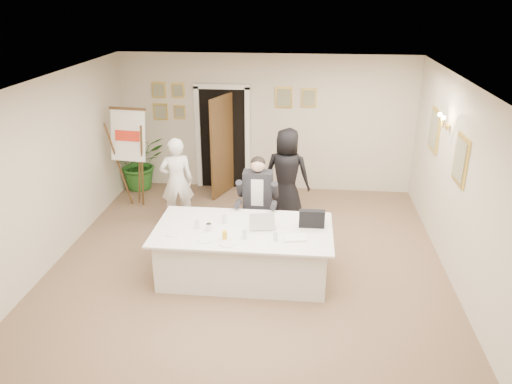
{
  "coord_description": "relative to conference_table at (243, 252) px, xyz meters",
  "views": [
    {
      "loc": [
        0.8,
        -6.46,
        3.97
      ],
      "look_at": [
        0.08,
        0.6,
        1.07
      ],
      "focal_mm": 35.0,
      "sensor_mm": 36.0,
      "label": 1
    }
  ],
  "objects": [
    {
      "name": "floor",
      "position": [
        0.03,
        0.09,
        -0.39
      ],
      "size": [
        7.0,
        7.0,
        0.0
      ],
      "primitive_type": "plane",
      "color": "brown",
      "rests_on": "ground"
    },
    {
      "name": "ceiling",
      "position": [
        0.03,
        0.09,
        2.41
      ],
      "size": [
        6.0,
        7.0,
        0.02
      ],
      "primitive_type": "cube",
      "color": "white",
      "rests_on": "wall_back"
    },
    {
      "name": "wall_back",
      "position": [
        0.03,
        3.59,
        1.01
      ],
      "size": [
        6.0,
        0.1,
        2.8
      ],
      "primitive_type": "cube",
      "color": "beige",
      "rests_on": "floor"
    },
    {
      "name": "wall_front",
      "position": [
        0.03,
        -3.41,
        1.01
      ],
      "size": [
        6.0,
        0.1,
        2.8
      ],
      "primitive_type": "cube",
      "color": "beige",
      "rests_on": "floor"
    },
    {
      "name": "wall_left",
      "position": [
        -2.97,
        0.09,
        1.01
      ],
      "size": [
        0.1,
        7.0,
        2.8
      ],
      "primitive_type": "cube",
      "color": "beige",
      "rests_on": "floor"
    },
    {
      "name": "wall_right",
      "position": [
        3.03,
        0.09,
        1.01
      ],
      "size": [
        0.1,
        7.0,
        2.8
      ],
      "primitive_type": "cube",
      "color": "beige",
      "rests_on": "floor"
    },
    {
      "name": "doorway",
      "position": [
        -0.85,
        3.41,
        0.65
      ],
      "size": [
        1.14,
        0.86,
        2.2
      ],
      "color": "black",
      "rests_on": "floor"
    },
    {
      "name": "pictures_back_wall",
      "position": [
        -0.77,
        3.56,
        1.46
      ],
      "size": [
        3.4,
        0.06,
        0.8
      ],
      "primitive_type": null,
      "color": "#E5C04E",
      "rests_on": "wall_back"
    },
    {
      "name": "pictures_right_wall",
      "position": [
        3.0,
        1.29,
        1.36
      ],
      "size": [
        0.06,
        2.2,
        0.8
      ],
      "primitive_type": null,
      "color": "#E5C04E",
      "rests_on": "wall_right"
    },
    {
      "name": "wall_sconce",
      "position": [
        2.93,
        1.29,
        1.71
      ],
      "size": [
        0.2,
        0.3,
        0.24
      ],
      "primitive_type": null,
      "color": "gold",
      "rests_on": "wall_right"
    },
    {
      "name": "conference_table",
      "position": [
        0.0,
        0.0,
        0.0
      ],
      "size": [
        2.55,
        1.36,
        0.78
      ],
      "color": "white",
      "rests_on": "floor"
    },
    {
      "name": "seated_man",
      "position": [
        0.1,
        1.06,
        0.37
      ],
      "size": [
        0.76,
        0.8,
        1.52
      ],
      "primitive_type": null,
      "rotation": [
        0.0,
        0.0,
        0.18
      ],
      "color": "black",
      "rests_on": "floor"
    },
    {
      "name": "flip_chart",
      "position": [
        -2.41,
        2.35,
        0.5
      ],
      "size": [
        0.69,
        0.46,
        1.92
      ],
      "color": "#3F2914",
      "rests_on": "floor"
    },
    {
      "name": "standing_man",
      "position": [
        -1.4,
        1.69,
        0.41
      ],
      "size": [
        0.67,
        0.54,
        1.6
      ],
      "primitive_type": "imported",
      "rotation": [
        0.0,
        0.0,
        3.46
      ],
      "color": "white",
      "rests_on": "floor"
    },
    {
      "name": "standing_woman",
      "position": [
        0.53,
        2.09,
        0.46
      ],
      "size": [
        0.93,
        0.7,
        1.71
      ],
      "primitive_type": "imported",
      "rotation": [
        0.0,
        0.0,
        2.94
      ],
      "color": "black",
      "rests_on": "floor"
    },
    {
      "name": "potted_palm",
      "position": [
        -2.62,
        3.29,
        0.17
      ],
      "size": [
        1.35,
        1.33,
        1.13
      ],
      "primitive_type": "imported",
      "rotation": [
        0.0,
        0.0,
        0.69
      ],
      "color": "#256220",
      "rests_on": "floor"
    },
    {
      "name": "laptop",
      "position": [
        0.27,
        0.1,
        0.52
      ],
      "size": [
        0.42,
        0.43,
        0.28
      ],
      "primitive_type": null,
      "rotation": [
        0.0,
        0.0,
        0.17
      ],
      "color": "#B7BABC",
      "rests_on": "conference_table"
    },
    {
      "name": "laptop_bag",
      "position": [
        0.98,
        0.16,
        0.51
      ],
      "size": [
        0.37,
        0.11,
        0.26
      ],
      "primitive_type": "cube",
      "rotation": [
        0.0,
        0.0,
        0.01
      ],
      "color": "black",
      "rests_on": "conference_table"
    },
    {
      "name": "paper_stack",
      "position": [
        0.75,
        -0.24,
        0.4
      ],
      "size": [
        0.34,
        0.27,
        0.03
      ],
      "primitive_type": "cube",
      "rotation": [
        0.0,
        0.0,
        0.18
      ],
      "color": "white",
      "rests_on": "conference_table"
    },
    {
      "name": "plate_left",
      "position": [
        -0.95,
        -0.25,
        0.39
      ],
      "size": [
        0.3,
        0.3,
        0.01
      ],
      "primitive_type": "cylinder",
      "rotation": [
        0.0,
        0.0,
        0.3
      ],
      "color": "white",
      "rests_on": "conference_table"
    },
    {
      "name": "plate_mid",
      "position": [
        -0.46,
        -0.4,
        0.39
      ],
      "size": [
        0.26,
        0.26,
        0.01
      ],
      "primitive_type": "cylinder",
      "rotation": [
        0.0,
        0.0,
        -0.14
      ],
      "color": "white",
      "rests_on": "conference_table"
    },
    {
      "name": "plate_near",
      "position": [
        -0.16,
        -0.48,
        0.39
      ],
      "size": [
        0.27,
        0.27,
        0.01
      ],
      "primitive_type": "cylinder",
      "rotation": [
        0.0,
        0.0,
        0.2
      ],
      "color": "white",
      "rests_on": "conference_table"
    },
    {
      "name": "glass_a",
      "position": [
        -0.65,
        -0.06,
        0.45
      ],
      "size": [
        0.09,
        0.09,
        0.14
      ],
      "primitive_type": "cylinder",
      "rotation": [
        0.0,
        0.0,
        -0.32
      ],
      "color": "silver",
      "rests_on": "conference_table"
    },
    {
      "name": "glass_b",
      "position": [
        0.06,
        -0.31,
        0.45
      ],
      "size": [
        0.08,
        0.08,
        0.14
      ],
      "primitive_type": "cylinder",
      "rotation": [
        0.0,
        0.0,
        0.23
      ],
      "color": "silver",
      "rests_on": "conference_table"
    },
    {
      "name": "glass_c",
      "position": [
        0.48,
        -0.32,
        0.45
      ],
      "size": [
        0.07,
        0.07,
        0.14
      ],
      "primitive_type": "cylinder",
      "rotation": [
        0.0,
        0.0,
        0.1
      ],
      "color": "silver",
      "rests_on": "conference_table"
    },
    {
      "name": "glass_d",
      "position": [
        -0.3,
        0.16,
        0.45
      ],
      "size": [
        0.08,
        0.08,
        0.14
      ],
      "primitive_type": "cylinder",
      "rotation": [
        0.0,
        0.0,
        0.28
      ],
      "color": "silver",
      "rests_on": "conference_table"
    },
    {
      "name": "oj_glass",
      "position": [
        -0.21,
        -0.37,
        0.45
      ],
      "size": [
        0.08,
        0.08,
        0.13
      ],
      "primitive_type": "cylinder",
      "rotation": [
        0.0,
        0.0,
        0.18
      ],
      "color": "gold",
      "rests_on": "conference_table"
    },
    {
      "name": "steel_jug",
      "position": [
        -0.48,
        -0.11,
        0.44
      ],
      "size": [
        0.1,
        0.1,
        0.11
      ],
      "primitive_type": "cylinder",
      "rotation": [
        0.0,
        0.0,
        -0.19
      ],
      "color": "silver",
      "rests_on": "conference_table"
    }
  ]
}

